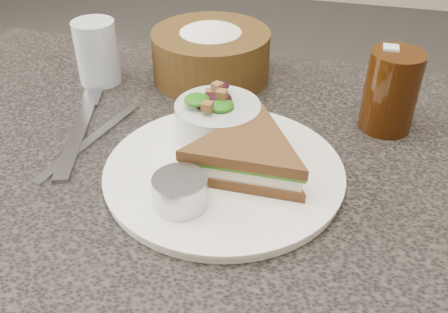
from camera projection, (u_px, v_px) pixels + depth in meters
dinner_plate at (224, 172)px, 0.62m from camera, size 0.29×0.29×0.01m
sandwich at (248, 156)px, 0.60m from camera, size 0.18×0.18×0.05m
salad_bowl at (218, 114)px, 0.66m from camera, size 0.13×0.13×0.07m
dressing_ramekin at (180, 192)px, 0.55m from camera, size 0.08×0.08×0.04m
orange_wedge at (252, 135)px, 0.65m from camera, size 0.10×0.10×0.03m
fork at (78, 135)px, 0.70m from camera, size 0.08×0.21×0.01m
knife at (91, 140)px, 0.69m from camera, size 0.06×0.21×0.00m
bread_basket at (211, 47)px, 0.82m from camera, size 0.26×0.26×0.11m
cola_glass at (392, 87)px, 0.68m from camera, size 0.09×0.09×0.13m
water_glass at (97, 52)px, 0.81m from camera, size 0.08×0.08×0.10m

